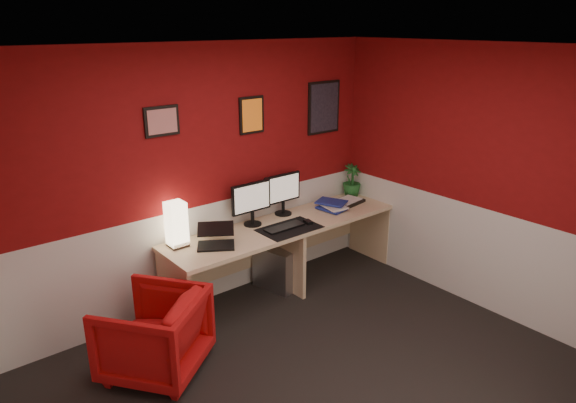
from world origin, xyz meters
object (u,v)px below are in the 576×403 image
(desk, at_px, (286,256))
(armchair, at_px, (154,334))
(shoji_lamp, at_px, (177,226))
(pc_tower, at_px, (275,268))
(monitor_right, at_px, (283,188))
(zen_tray, at_px, (348,202))
(laptop, at_px, (216,235))
(monitor_left, at_px, (252,197))
(potted_plant, at_px, (352,180))

(desk, relative_size, armchair, 3.52)
(shoji_lamp, xyz_separation_m, pc_tower, (1.02, -0.11, -0.70))
(monitor_right, xyz_separation_m, zen_tray, (0.78, -0.18, -0.28))
(laptop, height_order, pc_tower, laptop)
(armchair, bearing_deg, shoji_lamp, -169.84)
(monitor_left, bearing_deg, pc_tower, -30.21)
(potted_plant, bearing_deg, armchair, -167.84)
(shoji_lamp, relative_size, zen_tray, 1.14)
(shoji_lamp, height_order, potted_plant, shoji_lamp)
(monitor_left, bearing_deg, laptop, -158.10)
(desk, bearing_deg, shoji_lamp, 170.28)
(desk, xyz_separation_m, monitor_left, (-0.28, 0.19, 0.66))
(pc_tower, bearing_deg, desk, -54.94)
(monitor_left, height_order, armchair, monitor_left)
(monitor_right, distance_m, zen_tray, 0.85)
(laptop, distance_m, monitor_left, 0.64)
(shoji_lamp, distance_m, armchair, 1.00)
(monitor_right, bearing_deg, pc_tower, -147.24)
(monitor_right, bearing_deg, desk, -122.90)
(monitor_right, relative_size, potted_plant, 1.54)
(potted_plant, height_order, pc_tower, potted_plant)
(shoji_lamp, distance_m, monitor_right, 1.26)
(armchair, bearing_deg, potted_plant, 155.38)
(shoji_lamp, xyz_separation_m, laptop, (0.26, -0.23, -0.09))
(zen_tray, bearing_deg, shoji_lamp, 176.07)
(shoji_lamp, relative_size, pc_tower, 0.89)
(shoji_lamp, distance_m, monitor_left, 0.84)
(monitor_right, distance_m, pc_tower, 0.84)
(potted_plant, bearing_deg, pc_tower, -174.28)
(laptop, relative_size, pc_tower, 0.73)
(monitor_left, distance_m, armchair, 1.65)
(monitor_right, distance_m, armchair, 2.04)
(shoji_lamp, height_order, laptop, shoji_lamp)
(shoji_lamp, relative_size, laptop, 1.21)
(potted_plant, xyz_separation_m, armchair, (-2.81, -0.61, -0.58))
(pc_tower, relative_size, armchair, 0.61)
(desk, bearing_deg, monitor_left, 145.63)
(potted_plant, relative_size, pc_tower, 0.83)
(pc_tower, bearing_deg, potted_plant, -7.13)
(potted_plant, xyz_separation_m, pc_tower, (-1.23, -0.12, -0.69))
(laptop, relative_size, monitor_left, 0.57)
(desk, relative_size, zen_tray, 7.43)
(monitor_left, bearing_deg, potted_plant, 0.54)
(monitor_right, height_order, armchair, monitor_right)
(shoji_lamp, bearing_deg, monitor_left, -0.04)
(monitor_right, height_order, zen_tray, monitor_right)
(shoji_lamp, relative_size, potted_plant, 1.06)
(desk, height_order, potted_plant, potted_plant)
(monitor_left, height_order, zen_tray, monitor_left)
(laptop, distance_m, armchair, 1.02)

